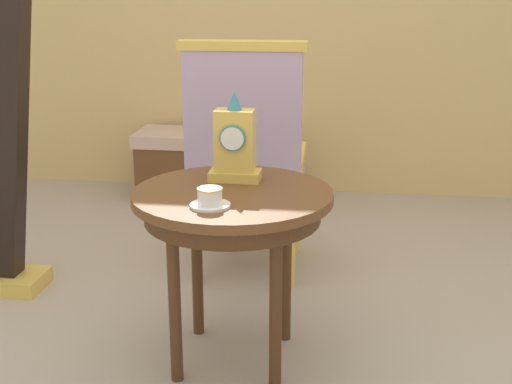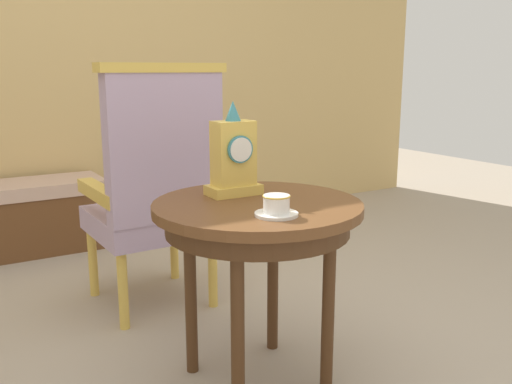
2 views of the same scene
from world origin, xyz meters
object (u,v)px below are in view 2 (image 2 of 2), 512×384
Objects in this scene: mantel_clock at (234,158)px; armchair at (156,186)px; teacup_left at (276,207)px; window_bench at (22,217)px; side_table at (257,224)px.

armchair is at bearing 95.11° from mantel_clock.
teacup_left is 0.41× the size of mantel_clock.
armchair is (-0.06, 0.64, -0.21)m from mantel_clock.
teacup_left is 2.28m from window_bench.
armchair is 1.34m from window_bench.
window_bench is at bearing 103.87° from side_table.
teacup_left is 0.14× the size of window_bench.
teacup_left is at bearing -94.94° from mantel_clock.
mantel_clock is (0.03, 0.33, 0.11)m from teacup_left.
armchair reaches higher than teacup_left.
side_table is 0.22m from teacup_left.
teacup_left is (-0.04, -0.19, 0.11)m from side_table.
armchair is at bearing 95.24° from side_table.
mantel_clock is at bearing 95.82° from side_table.
window_bench is at bearing 104.47° from mantel_clock.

